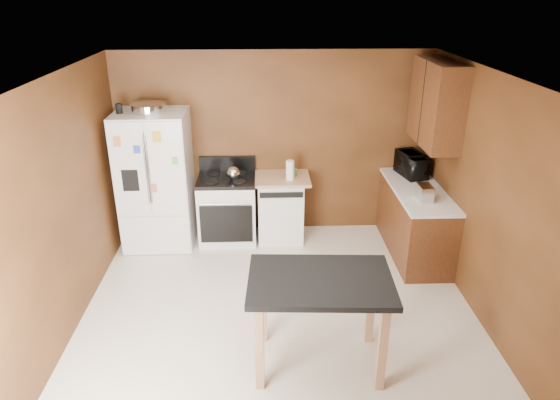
{
  "coord_description": "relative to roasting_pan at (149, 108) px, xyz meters",
  "views": [
    {
      "loc": [
        -0.16,
        -4.27,
        3.26
      ],
      "look_at": [
        0.03,
        0.85,
        1.03
      ],
      "focal_mm": 32.0,
      "sensor_mm": 36.0,
      "label": 1
    }
  ],
  "objects": [
    {
      "name": "floor",
      "position": [
        1.55,
        -1.87,
        -1.85
      ],
      "size": [
        4.5,
        4.5,
        0.0
      ],
      "primitive_type": "plane",
      "color": "white",
      "rests_on": "ground"
    },
    {
      "name": "ceiling",
      "position": [
        1.55,
        -1.87,
        0.65
      ],
      "size": [
        4.5,
        4.5,
        0.0
      ],
      "primitive_type": "plane",
      "rotation": [
        3.14,
        0.0,
        0.0
      ],
      "color": "white",
      "rests_on": "ground"
    },
    {
      "name": "wall_back",
      "position": [
        1.55,
        0.38,
        -0.6
      ],
      "size": [
        4.2,
        0.0,
        4.2
      ],
      "primitive_type": "plane",
      "rotation": [
        1.57,
        0.0,
        0.0
      ],
      "color": "brown",
      "rests_on": "ground"
    },
    {
      "name": "wall_front",
      "position": [
        1.55,
        -4.12,
        -0.6
      ],
      "size": [
        4.2,
        0.0,
        4.2
      ],
      "primitive_type": "plane",
      "rotation": [
        -1.57,
        0.0,
        0.0
      ],
      "color": "brown",
      "rests_on": "ground"
    },
    {
      "name": "wall_left",
      "position": [
        -0.55,
        -1.87,
        -0.6
      ],
      "size": [
        0.0,
        4.5,
        4.5
      ],
      "primitive_type": "plane",
      "rotation": [
        1.57,
        0.0,
        1.57
      ],
      "color": "brown",
      "rests_on": "ground"
    },
    {
      "name": "wall_right",
      "position": [
        3.65,
        -1.87,
        -0.6
      ],
      "size": [
        0.0,
        4.5,
        4.5
      ],
      "primitive_type": "plane",
      "rotation": [
        1.57,
        0.0,
        -1.57
      ],
      "color": "brown",
      "rests_on": "ground"
    },
    {
      "name": "roasting_pan",
      "position": [
        0.0,
        0.0,
        0.0
      ],
      "size": [
        0.42,
        0.42,
        0.11
      ],
      "primitive_type": "cylinder",
      "color": "silver",
      "rests_on": "refrigerator"
    },
    {
      "name": "pen_cup",
      "position": [
        -0.35,
        -0.05,
        0.01
      ],
      "size": [
        0.08,
        0.08,
        0.12
      ],
      "primitive_type": "cylinder",
      "color": "black",
      "rests_on": "refrigerator"
    },
    {
      "name": "kettle",
      "position": [
        1.01,
        -0.02,
        -0.86
      ],
      "size": [
        0.18,
        0.18,
        0.18
      ],
      "primitive_type": "sphere",
      "color": "silver",
      "rests_on": "gas_range"
    },
    {
      "name": "paper_towel",
      "position": [
        1.75,
        -0.02,
        -0.83
      ],
      "size": [
        0.11,
        0.11,
        0.26
      ],
      "primitive_type": "cylinder",
      "rotation": [
        0.0,
        0.0,
        0.03
      ],
      "color": "white",
      "rests_on": "dishwasher"
    },
    {
      "name": "green_canister",
      "position": [
        1.81,
        0.13,
        -0.91
      ],
      "size": [
        0.1,
        0.1,
        0.1
      ],
      "primitive_type": "cylinder",
      "rotation": [
        0.0,
        0.0,
        0.1
      ],
      "color": "green",
      "rests_on": "dishwasher"
    },
    {
      "name": "toaster",
      "position": [
        3.31,
        -0.76,
        -0.86
      ],
      "size": [
        0.16,
        0.26,
        0.18
      ],
      "primitive_type": "cube",
      "rotation": [
        0.0,
        0.0,
        0.03
      ],
      "color": "silver",
      "rests_on": "right_cabinets"
    },
    {
      "name": "microwave",
      "position": [
        3.38,
        0.06,
        -0.81
      ],
      "size": [
        0.44,
        0.56,
        0.28
      ],
      "primitive_type": "imported",
      "rotation": [
        0.0,
        0.0,
        1.79
      ],
      "color": "black",
      "rests_on": "right_cabinets"
    },
    {
      "name": "refrigerator",
      "position": [
        -0.0,
        -0.01,
        -0.95
      ],
      "size": [
        0.9,
        0.8,
        1.8
      ],
      "color": "white",
      "rests_on": "ground"
    },
    {
      "name": "gas_range",
      "position": [
        0.91,
        0.05,
        -1.39
      ],
      "size": [
        0.76,
        0.68,
        1.1
      ],
      "color": "white",
      "rests_on": "ground"
    },
    {
      "name": "dishwasher",
      "position": [
        1.63,
        0.08,
        -1.4
      ],
      "size": [
        0.78,
        0.63,
        0.89
      ],
      "color": "white",
      "rests_on": "ground"
    },
    {
      "name": "right_cabinets",
      "position": [
        3.39,
        -0.39,
        -0.95
      ],
      "size": [
        0.63,
        1.58,
        2.45
      ],
      "color": "brown",
      "rests_on": "ground"
    },
    {
      "name": "island",
      "position": [
        1.88,
        -2.47,
        -1.08
      ],
      "size": [
        1.3,
        0.9,
        0.91
      ],
      "color": "black",
      "rests_on": "ground"
    }
  ]
}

